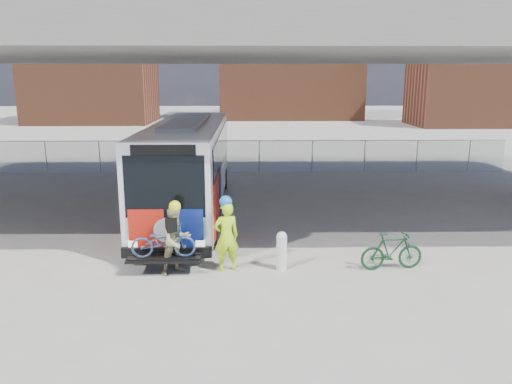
{
  "coord_description": "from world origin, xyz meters",
  "views": [
    {
      "loc": [
        0.27,
        -15.96,
        5.28
      ],
      "look_at": [
        0.58,
        0.05,
        1.6
      ],
      "focal_mm": 35.0,
      "sensor_mm": 36.0,
      "label": 1
    }
  ],
  "objects_px": {
    "cyclist_hivis": "(226,235)",
    "bike_parked": "(392,251)",
    "bollard": "(282,249)",
    "cyclist_tan": "(176,239)",
    "bus": "(189,160)"
  },
  "relations": [
    {
      "from": "bus",
      "to": "cyclist_hivis",
      "type": "relative_size",
      "value": 5.99
    },
    {
      "from": "bollard",
      "to": "cyclist_hivis",
      "type": "bearing_deg",
      "value": 180.0
    },
    {
      "from": "cyclist_hivis",
      "to": "bike_parked",
      "type": "distance_m",
      "value": 4.66
    },
    {
      "from": "cyclist_hivis",
      "to": "cyclist_tan",
      "type": "height_order",
      "value": "cyclist_hivis"
    },
    {
      "from": "bollard",
      "to": "cyclist_tan",
      "type": "xyz_separation_m",
      "value": [
        -2.91,
        -0.17,
        0.38
      ]
    },
    {
      "from": "bus",
      "to": "cyclist_hivis",
      "type": "height_order",
      "value": "bus"
    },
    {
      "from": "cyclist_tan",
      "to": "bike_parked",
      "type": "distance_m",
      "value": 6.01
    },
    {
      "from": "cyclist_hivis",
      "to": "cyclist_tan",
      "type": "bearing_deg",
      "value": -12.06
    },
    {
      "from": "bollard",
      "to": "cyclist_hivis",
      "type": "xyz_separation_m",
      "value": [
        -1.54,
        0.0,
        0.44
      ]
    },
    {
      "from": "bus",
      "to": "cyclist_hivis",
      "type": "distance_m",
      "value": 6.63
    },
    {
      "from": "bus",
      "to": "bollard",
      "type": "bearing_deg",
      "value": -62.84
    },
    {
      "from": "bus",
      "to": "bollard",
      "type": "xyz_separation_m",
      "value": [
        3.24,
        -6.32,
        -1.51
      ]
    },
    {
      "from": "bus",
      "to": "bike_parked",
      "type": "height_order",
      "value": "bus"
    },
    {
      "from": "cyclist_hivis",
      "to": "bollard",
      "type": "bearing_deg",
      "value": 160.65
    },
    {
      "from": "bus",
      "to": "bollard",
      "type": "relative_size",
      "value": 11.6
    }
  ]
}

